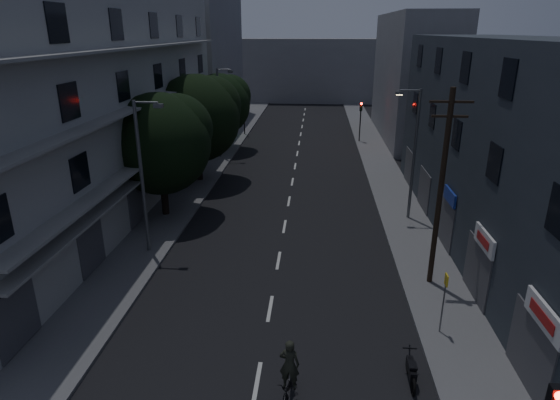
# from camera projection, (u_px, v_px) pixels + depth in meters

# --- Properties ---
(ground) EXTENTS (160.00, 160.00, 0.00)m
(ground) POSITION_uv_depth(u_px,v_px,m) (293.00, 180.00, 37.54)
(ground) COLOR black
(ground) RESTS_ON ground
(sidewalk_left) EXTENTS (3.00, 90.00, 0.15)m
(sidewalk_left) POSITION_uv_depth(u_px,v_px,m) (201.00, 177.00, 38.07)
(sidewalk_left) COLOR #565659
(sidewalk_left) RESTS_ON ground
(sidewalk_right) EXTENTS (3.00, 90.00, 0.15)m
(sidewalk_right) POSITION_uv_depth(u_px,v_px,m) (387.00, 181.00, 36.96)
(sidewalk_right) COLOR #565659
(sidewalk_right) RESTS_ON ground
(lane_markings) EXTENTS (0.15, 60.50, 0.01)m
(lane_markings) POSITION_uv_depth(u_px,v_px,m) (296.00, 160.00, 43.39)
(lane_markings) COLOR beige
(lane_markings) RESTS_ON ground
(building_left) EXTENTS (7.00, 36.00, 14.00)m
(building_left) POSITION_uv_depth(u_px,v_px,m) (98.00, 103.00, 29.47)
(building_left) COLOR #A1A19C
(building_left) RESTS_ON ground
(building_right) EXTENTS (6.19, 28.00, 11.00)m
(building_right) POSITION_uv_depth(u_px,v_px,m) (511.00, 148.00, 24.47)
(building_right) COLOR #293038
(building_right) RESTS_ON ground
(building_far_left) EXTENTS (6.00, 20.00, 16.00)m
(building_far_left) POSITION_uv_depth(u_px,v_px,m) (205.00, 59.00, 57.22)
(building_far_left) COLOR slate
(building_far_left) RESTS_ON ground
(building_far_right) EXTENTS (6.00, 20.00, 13.00)m
(building_far_right) POSITION_uv_depth(u_px,v_px,m) (413.00, 77.00, 50.35)
(building_far_right) COLOR slate
(building_far_right) RESTS_ON ground
(building_far_end) EXTENTS (24.00, 8.00, 10.00)m
(building_far_end) POSITION_uv_depth(u_px,v_px,m) (307.00, 70.00, 77.97)
(building_far_end) COLOR slate
(building_far_end) RESTS_ON ground
(tree_near) EXTENTS (6.27, 6.27, 7.73)m
(tree_near) POSITION_uv_depth(u_px,v_px,m) (161.00, 140.00, 28.66)
(tree_near) COLOR black
(tree_near) RESTS_ON sidewalk_left
(tree_mid) EXTENTS (6.63, 6.63, 8.15)m
(tree_mid) POSITION_uv_depth(u_px,v_px,m) (197.00, 115.00, 35.49)
(tree_mid) COLOR black
(tree_mid) RESTS_ON sidewalk_left
(tree_far) EXTENTS (5.93, 5.93, 7.34)m
(tree_far) POSITION_uv_depth(u_px,v_px,m) (220.00, 102.00, 45.12)
(tree_far) COLOR black
(tree_far) RESTS_ON sidewalk_left
(traffic_signal_far_right) EXTENTS (0.28, 0.37, 4.10)m
(traffic_signal_far_right) POSITION_uv_depth(u_px,v_px,m) (361.00, 113.00, 48.93)
(traffic_signal_far_right) COLOR black
(traffic_signal_far_right) RESTS_ON sidewalk_right
(traffic_signal_far_left) EXTENTS (0.28, 0.37, 4.10)m
(traffic_signal_far_left) POSITION_uv_depth(u_px,v_px,m) (244.00, 108.00, 52.33)
(traffic_signal_far_left) COLOR black
(traffic_signal_far_left) RESTS_ON sidewalk_left
(street_lamp_left_near) EXTENTS (1.51, 0.25, 8.00)m
(street_lamp_left_near) POSITION_uv_depth(u_px,v_px,m) (143.00, 171.00, 23.74)
(street_lamp_left_near) COLOR slate
(street_lamp_left_near) RESTS_ON sidewalk_left
(street_lamp_right) EXTENTS (1.51, 0.25, 8.00)m
(street_lamp_right) POSITION_uv_depth(u_px,v_px,m) (413.00, 149.00, 28.14)
(street_lamp_right) COLOR #585B60
(street_lamp_right) RESTS_ON sidewalk_right
(street_lamp_left_far) EXTENTS (1.51, 0.25, 8.00)m
(street_lamp_left_far) POSITION_uv_depth(u_px,v_px,m) (220.00, 109.00, 42.32)
(street_lamp_left_far) COLOR #57585F
(street_lamp_left_far) RESTS_ON sidewalk_left
(utility_pole) EXTENTS (1.80, 0.24, 9.00)m
(utility_pole) POSITION_uv_depth(u_px,v_px,m) (441.00, 187.00, 20.51)
(utility_pole) COLOR black
(utility_pole) RESTS_ON sidewalk_right
(bus_stop_sign) EXTENTS (0.06, 0.35, 2.52)m
(bus_stop_sign) POSITION_uv_depth(u_px,v_px,m) (445.00, 293.00, 17.84)
(bus_stop_sign) COLOR #595B60
(bus_stop_sign) RESTS_ON sidewalk_right
(motorcycle) EXTENTS (0.49, 1.70, 1.09)m
(motorcycle) POSITION_uv_depth(u_px,v_px,m) (411.00, 371.00, 15.87)
(motorcycle) COLOR black
(motorcycle) RESTS_ON ground
(cyclist) EXTENTS (0.85, 1.85, 2.26)m
(cyclist) POSITION_uv_depth(u_px,v_px,m) (289.00, 380.00, 15.02)
(cyclist) COLOR black
(cyclist) RESTS_ON ground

